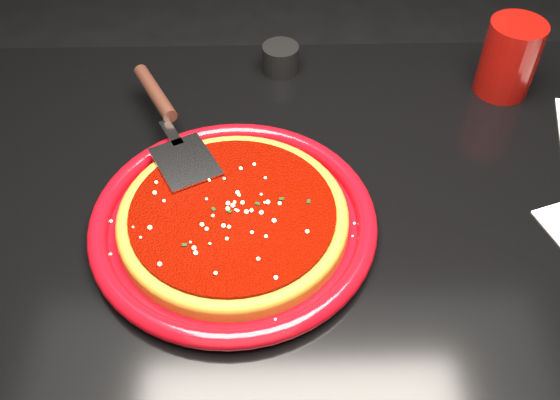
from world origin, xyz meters
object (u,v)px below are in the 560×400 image
(table, at_px, (317,358))
(pizza_server, at_px, (170,122))
(ramekin, at_px, (281,59))
(cup, at_px, (509,58))
(plate, at_px, (233,222))

(table, bearing_deg, pizza_server, 146.44)
(pizza_server, relative_size, ramekin, 5.20)
(cup, bearing_deg, pizza_server, -166.47)
(table, bearing_deg, plate, -172.86)
(plate, relative_size, ramekin, 6.16)
(plate, xyz_separation_m, ramekin, (0.07, 0.34, 0.01))
(pizza_server, xyz_separation_m, cup, (0.51, 0.12, 0.01))
(plate, xyz_separation_m, pizza_server, (-0.09, 0.16, 0.03))
(cup, bearing_deg, ramekin, 170.29)
(plate, relative_size, cup, 3.07)
(pizza_server, bearing_deg, ramekin, 21.78)
(table, height_order, pizza_server, pizza_server)
(table, distance_m, ramekin, 0.52)
(plate, relative_size, pizza_server, 1.18)
(cup, relative_size, ramekin, 2.01)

